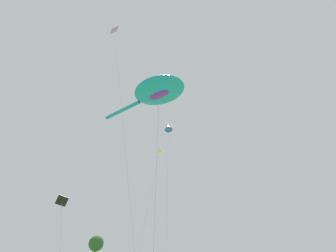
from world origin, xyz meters
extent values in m
ellipsoid|color=#1E8CBF|center=(3.63, 12.41, 16.15)|extent=(4.77, 5.75, 1.01)
cylinder|color=#1E8CBF|center=(2.84, 17.42, 16.00)|extent=(1.13, 4.94, 0.37)
ellipsoid|color=purple|center=(3.63, 12.41, 15.70)|extent=(1.31, 2.41, 0.37)
cylinder|color=#B2B2B7|center=(2.63, 11.33, 7.82)|extent=(2.04, 2.20, 15.65)
cone|color=blue|center=(9.90, 17.76, 16.80)|extent=(1.40, 1.50, 1.13)
cylinder|color=#B2B2B7|center=(8.84, 16.81, 8.40)|extent=(2.14, 1.92, 16.81)
cube|color=black|center=(-0.62, 19.69, 6.43)|extent=(0.85, 0.86, 0.84)
cylinder|color=#B2B2B7|center=(0.37, 20.70, 3.22)|extent=(1.99, 2.03, 6.44)
cone|color=white|center=(9.33, 18.71, 13.88)|extent=(1.40, 1.29, 1.10)
cylinder|color=#B2B2B7|center=(7.24, 17.82, 6.94)|extent=(4.22, 1.79, 13.88)
cube|color=pink|center=(0.01, 16.25, 25.18)|extent=(0.94, 1.29, 0.95)
cylinder|color=#B2B2B7|center=(1.44, 14.66, 12.59)|extent=(2.90, 3.21, 25.18)
sphere|color=#2D5628|center=(28.97, 67.39, 7.40)|extent=(4.11, 4.11, 4.11)
camera|label=1|loc=(-8.68, -1.96, 1.53)|focal=26.59mm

